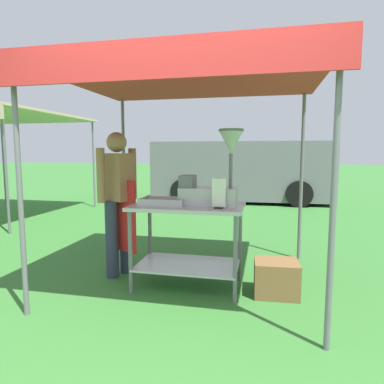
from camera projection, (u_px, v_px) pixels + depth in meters
name	position (u px, v px, depth m)	size (l,w,h in m)	color
ground_plane	(238.00, 210.00, 8.16)	(70.00, 70.00, 0.00)	#33702D
stall_canopy	(190.00, 82.00, 3.37)	(2.63, 2.31, 2.17)	slate
donut_cart	(188.00, 228.00, 3.44)	(1.13, 0.68, 0.86)	#B7B7BC
donut_tray	(164.00, 203.00, 3.39)	(0.46, 0.27, 0.07)	#B7B7BC
donut_fryer	(213.00, 180.00, 3.33)	(0.62, 0.28, 0.75)	#B7B7BC
menu_sign	(219.00, 196.00, 3.16)	(0.13, 0.05, 0.28)	black
vendor	(118.00, 196.00, 3.75)	(0.46, 0.52, 1.61)	#2D3347
supply_crate	(276.00, 278.00, 3.28)	(0.44, 0.38, 0.34)	brown
van_grey	(241.00, 170.00, 9.76)	(4.96, 2.21, 1.69)	slate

